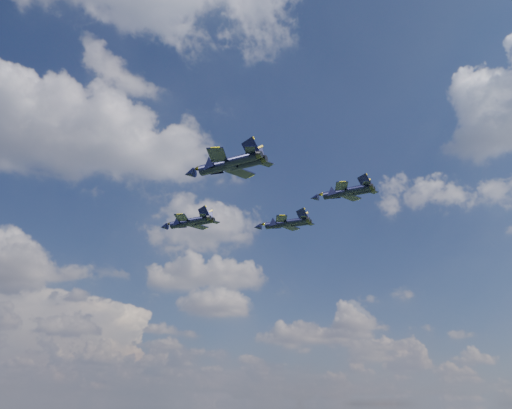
% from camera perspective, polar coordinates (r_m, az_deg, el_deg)
% --- Properties ---
extents(jet_lead, '(13.54, 12.52, 3.55)m').
position_cam_1_polar(jet_lead, '(114.89, -8.53, -2.15)').
color(jet_lead, black).
extents(jet_left, '(16.17, 15.28, 4.28)m').
position_cam_1_polar(jet_left, '(92.43, -4.62, 4.32)').
color(jet_left, black).
extents(jet_right, '(14.60, 12.22, 3.69)m').
position_cam_1_polar(jet_right, '(122.14, 2.37, -2.26)').
color(jet_right, black).
extents(jet_slot, '(12.85, 11.96, 3.38)m').
position_cam_1_polar(jet_slot, '(102.85, 9.10, 1.25)').
color(jet_slot, black).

